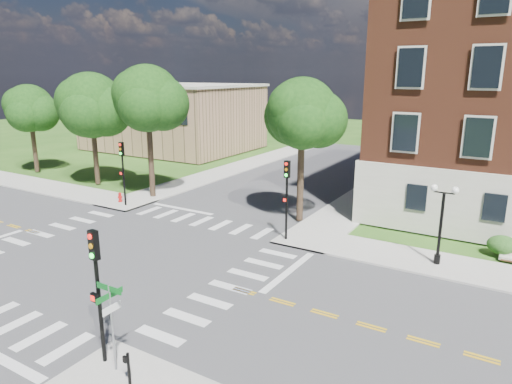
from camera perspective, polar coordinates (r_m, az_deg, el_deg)
The scene contains 19 objects.
ground at distance 26.45m, azimuth -16.45°, elevation -7.78°, with size 160.00×160.00×0.00m, color #2A5417.
road_ew at distance 26.45m, azimuth -16.45°, elevation -7.77°, with size 90.00×12.00×0.01m, color #3D3D3F.
road_ns at distance 26.44m, azimuth -16.45°, elevation -7.77°, with size 12.00×90.00×0.01m, color #3D3D3F.
sidewalk_ne at distance 33.28m, azimuth 24.30°, elevation -3.74°, with size 34.00×34.00×0.12m.
sidewalk_nw at distance 47.29m, azimuth -15.64°, elevation 2.21°, with size 34.00×34.00×0.12m.
crosswalk_east at distance 22.07m, azimuth -3.28°, elevation -11.82°, with size 2.20×10.20×0.02m, color silver, non-canonical shape.
stop_bar_east at distance 23.67m, azimuth 4.12°, elevation -9.91°, with size 0.40×5.50×0.00m, color silver.
secondary_building at distance 61.67m, azimuth -10.35°, elevation 9.29°, with size 20.40×15.40×8.30m.
tree_a at distance 50.52m, azimuth -26.45°, elevation 9.33°, with size 4.61×4.61×8.66m.
tree_b at distance 42.49m, azimuth -19.93°, elevation 10.12°, with size 5.66×5.66×9.81m.
tree_c at distance 36.83m, azimuth -13.43°, elevation 11.25°, with size 5.18×5.18×10.38m.
tree_d at distance 29.85m, azimuth 5.79°, elevation 9.70°, with size 4.58×4.58×9.50m.
traffic_signal_se at distance 16.26m, azimuth -19.27°, elevation -10.36°, with size 0.34×0.39×4.80m.
traffic_signal_ne at distance 26.78m, azimuth 3.86°, elevation 0.27°, with size 0.35×0.40×4.80m.
traffic_signal_nw at distance 35.24m, azimuth -16.34°, elevation 3.21°, with size 0.34×0.39×4.80m.
twin_lamp_west at distance 25.27m, azimuth 22.15°, elevation -3.26°, with size 1.36×0.36×4.23m.
street_sign_pole at distance 16.07m, azimuth -17.66°, elevation -14.02°, with size 1.10×1.10×3.10m.
push_button_post at distance 15.97m, azimuth -15.69°, elevation -20.43°, with size 0.14×0.21×1.20m.
fire_hydrant at distance 36.87m, azimuth -16.64°, elevation -0.66°, with size 0.35×0.35×0.75m.
Camera 1 is at (18.36, -16.29, 9.84)m, focal length 32.00 mm.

